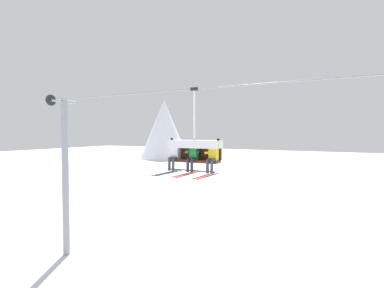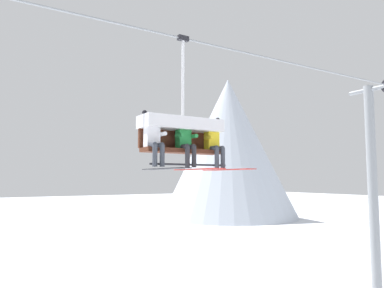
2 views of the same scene
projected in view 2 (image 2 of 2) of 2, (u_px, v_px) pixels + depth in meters
mountain_peak_central at (228, 147)px, 48.40m from camera, size 17.30×17.30×17.92m
lift_tower_far at (373, 191)px, 14.01m from camera, size 0.36×1.88×8.64m
lift_cable at (190, 40)px, 9.20m from camera, size 19.12×0.05×0.05m
chairlift_chair at (181, 129)px, 8.96m from camera, size 2.06×0.74×3.17m
skier_white at (154, 139)px, 8.32m from camera, size 0.48×1.70×1.34m
skier_green at (186, 142)px, 8.74m from camera, size 0.46×1.70×1.23m
skier_yellow at (215, 143)px, 9.18m from camera, size 0.48×1.70×1.34m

